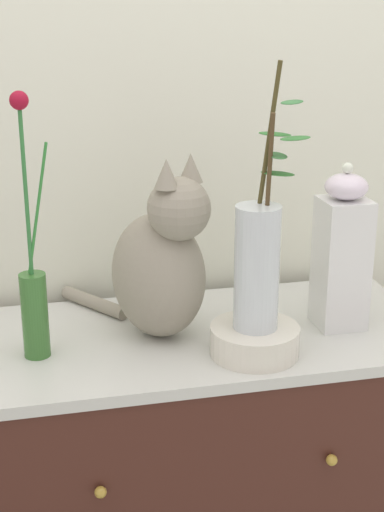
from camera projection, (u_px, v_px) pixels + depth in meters
name	position (u px, v px, depth m)	size (l,w,h in m)	color
wall_back	(163.00, 135.00, 1.84)	(4.40, 0.08, 2.60)	silver
sideboard	(192.00, 504.00, 1.82)	(1.09, 0.51, 0.91)	#422119
cat_sitting	(161.00, 263.00, 1.60)	(0.34, 0.41, 0.41)	gray
vase_slim_green	(34.00, 295.00, 1.52)	(0.07, 0.05, 0.54)	#376C2E
bowl_porcelain	(255.00, 340.00, 1.56)	(0.19, 0.19, 0.06)	silver
vase_glass_clear	(258.00, 262.00, 1.50)	(0.15, 0.13, 0.54)	silver
jar_lidded_porcelain	(342.00, 253.00, 1.65)	(0.10, 0.10, 0.37)	white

